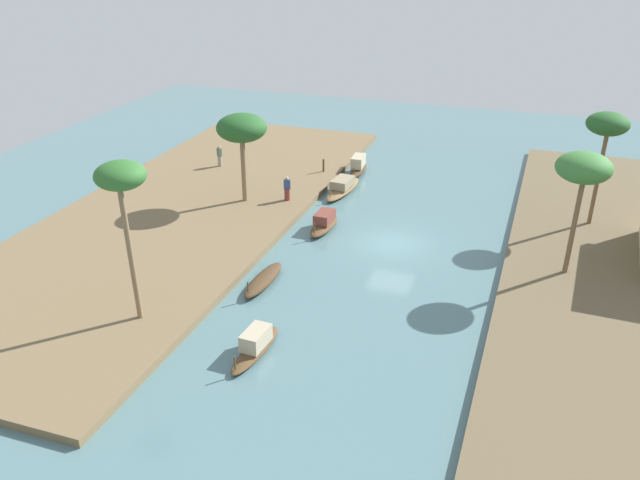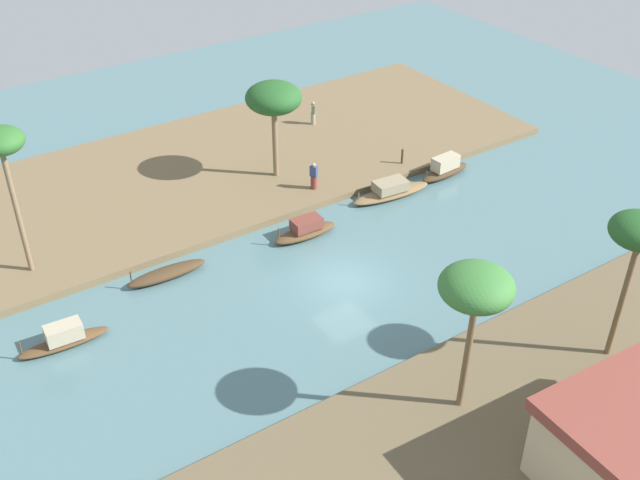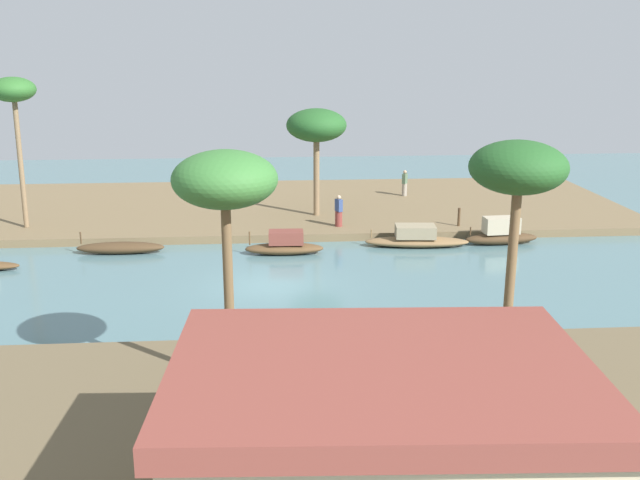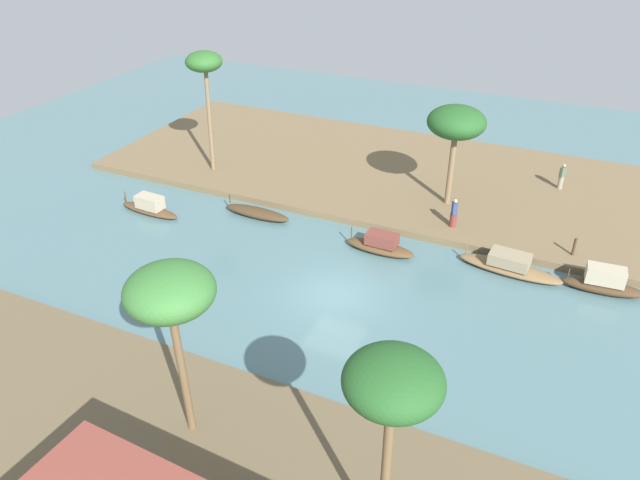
# 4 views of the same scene
# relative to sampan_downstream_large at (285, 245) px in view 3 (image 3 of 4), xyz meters

# --- Properties ---
(river_water) EXTENTS (67.18, 67.18, 0.00)m
(river_water) POSITION_rel_sampan_downstream_large_xyz_m (0.60, 4.37, -0.41)
(river_water) COLOR slate
(river_water) RESTS_ON ground
(riverbank_left) EXTENTS (40.16, 14.38, 0.38)m
(riverbank_left) POSITION_rel_sampan_downstream_large_xyz_m (0.60, -9.15, -0.22)
(riverbank_left) COLOR brown
(riverbank_left) RESTS_ON ground
(riverbank_right) EXTENTS (40.16, 14.38, 0.38)m
(riverbank_right) POSITION_rel_sampan_downstream_large_xyz_m (0.60, 17.88, -0.22)
(riverbank_right) COLOR brown
(riverbank_right) RESTS_ON ground
(sampan_downstream_large) EXTENTS (3.62, 1.20, 1.09)m
(sampan_downstream_large) POSITION_rel_sampan_downstream_large_xyz_m (0.00, 0.00, 0.00)
(sampan_downstream_large) COLOR brown
(sampan_downstream_large) RESTS_ON river_water
(sampan_with_tall_canopy) EXTENTS (5.03, 1.66, 1.03)m
(sampan_with_tall_canopy) POSITION_rel_sampan_downstream_large_xyz_m (-6.27, -0.80, -0.03)
(sampan_with_tall_canopy) COLOR brown
(sampan_with_tall_canopy) RESTS_ON river_water
(sampan_open_hull) EXTENTS (4.04, 1.06, 1.03)m
(sampan_open_hull) POSITION_rel_sampan_downstream_large_xyz_m (7.55, -0.68, -0.15)
(sampan_open_hull) COLOR #47331E
(sampan_open_hull) RESTS_ON river_water
(sampan_with_red_awning) EXTENTS (3.64, 1.19, 1.33)m
(sampan_with_red_awning) POSITION_rel_sampan_downstream_large_xyz_m (-10.43, -0.92, 0.10)
(sampan_with_red_awning) COLOR #47331E
(sampan_with_red_awning) RESTS_ON river_water
(person_on_near_bank) EXTENTS (0.42, 0.44, 1.57)m
(person_on_near_bank) POSITION_rel_sampan_downstream_large_xyz_m (-7.56, -10.74, 0.69)
(person_on_near_bank) COLOR gray
(person_on_near_bank) RESTS_ON riverbank_left
(person_by_mooring) EXTENTS (0.48, 0.48, 1.60)m
(person_by_mooring) POSITION_rel_sampan_downstream_large_xyz_m (-2.83, -3.50, 0.66)
(person_by_mooring) COLOR brown
(person_by_mooring) RESTS_ON riverbank_left
(mooring_post) EXTENTS (0.14, 0.14, 0.93)m
(mooring_post) POSITION_rel_sampan_downstream_large_xyz_m (-8.91, -3.10, 0.44)
(mooring_post) COLOR #4C3823
(mooring_post) RESTS_ON riverbank_left
(palm_tree_left_near) EXTENTS (3.17, 3.17, 5.70)m
(palm_tree_left_near) POSITION_rel_sampan_downstream_large_xyz_m (-1.88, -6.07, 4.73)
(palm_tree_left_near) COLOR #7F6647
(palm_tree_left_near) RESTS_ON riverbank_left
(palm_tree_left_far) EXTENTS (2.19, 2.19, 7.42)m
(palm_tree_left_far) POSITION_rel_sampan_downstream_large_xyz_m (12.89, -4.56, 6.56)
(palm_tree_left_far) COLOR #7F6647
(palm_tree_left_far) RESTS_ON riverbank_left
(palm_tree_right_tall) EXTENTS (2.70, 2.70, 6.41)m
(palm_tree_right_tall) POSITION_rel_sampan_downstream_large_xyz_m (1.84, 13.82, 5.54)
(palm_tree_right_tall) COLOR brown
(palm_tree_right_tall) RESTS_ON riverbank_right
(palm_tree_right_short) EXTENTS (2.39, 2.39, 6.74)m
(palm_tree_right_short) POSITION_rel_sampan_downstream_large_xyz_m (-5.31, 15.05, 5.92)
(palm_tree_right_short) COLOR brown
(palm_tree_right_short) RESTS_ON riverbank_right
(riverside_building) EXTENTS (7.93, 5.98, 3.44)m
(riverside_building) POSITION_rel_sampan_downstream_large_xyz_m (-1.21, 20.17, 1.72)
(riverside_building) COLOR beige
(riverside_building) RESTS_ON riverbank_right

